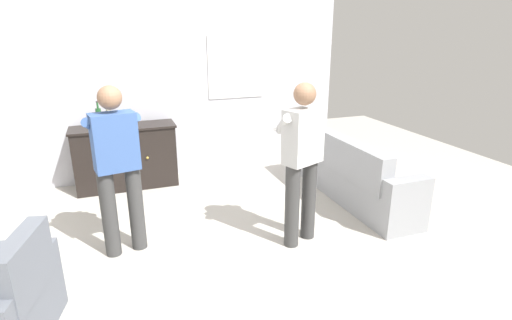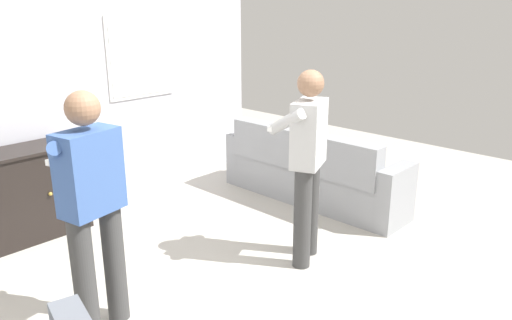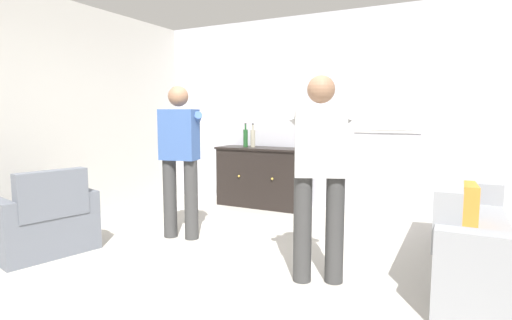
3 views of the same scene
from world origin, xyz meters
The scene contains 6 objects.
ground centered at (0.00, 0.00, 0.00)m, with size 10.40×10.40×0.00m, color #B2ADA3.
wall_back_with_window centered at (0.02, 2.66, 1.40)m, with size 5.20×0.15×2.80m.
couch centered at (1.96, 0.88, 0.33)m, with size 0.57×2.27×0.86m.
sideboard_cabinet centered at (-0.76, 2.30, 0.45)m, with size 1.39×0.49×0.89m.
person_standing_left centered at (-0.89, 0.51, 0.94)m, with size 0.55×0.51×1.68m.
person_standing_right centered at (0.85, 0.09, 0.94)m, with size 0.52×0.52×1.68m.
Camera 2 is at (-2.35, -2.33, 2.19)m, focal length 35.00 mm.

